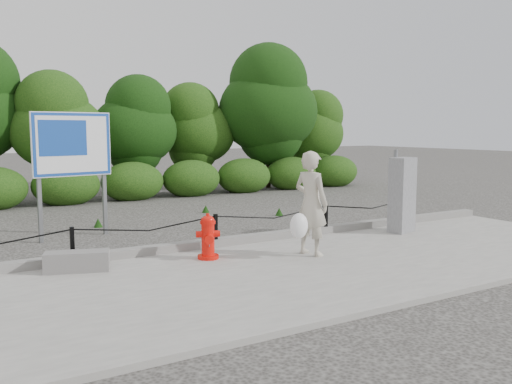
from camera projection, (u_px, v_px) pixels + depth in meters
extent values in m
plane|color=#2D2B28|center=(216.00, 251.00, 9.78)|extent=(90.00, 90.00, 0.00)
cube|color=gray|center=(276.00, 274.00, 8.07)|extent=(14.00, 4.00, 0.08)
cube|color=slate|center=(215.00, 243.00, 9.80)|extent=(14.00, 0.22, 0.14)
cube|color=black|center=(72.00, 246.00, 8.46)|extent=(0.06, 0.06, 0.60)
cube|color=black|center=(216.00, 230.00, 9.73)|extent=(0.06, 0.06, 0.60)
cube|color=black|center=(326.00, 219.00, 11.00)|extent=(0.06, 0.06, 0.60)
cube|color=black|center=(413.00, 209.00, 12.27)|extent=(0.06, 0.06, 0.60)
cylinder|color=black|center=(149.00, 225.00, 9.07)|extent=(2.50, 0.02, 0.02)
cylinder|color=black|center=(274.00, 213.00, 10.34)|extent=(2.50, 0.02, 0.02)
cylinder|color=black|center=(372.00, 204.00, 11.61)|extent=(2.50, 0.02, 0.02)
cylinder|color=black|center=(60.00, 170.00, 16.50)|extent=(0.18, 0.18, 1.92)
ellipsoid|color=#1E4B11|center=(58.00, 125.00, 16.34)|extent=(2.84, 2.46, 3.07)
cylinder|color=black|center=(135.00, 166.00, 18.11)|extent=(0.18, 0.18, 1.94)
ellipsoid|color=#1E4B11|center=(134.00, 125.00, 17.95)|extent=(2.87, 2.48, 3.10)
cylinder|color=black|center=(199.00, 164.00, 19.72)|extent=(0.18, 0.18, 1.87)
ellipsoid|color=#1E4B11|center=(198.00, 128.00, 19.57)|extent=(2.77, 2.39, 2.99)
cylinder|color=black|center=(268.00, 153.00, 20.27)|extent=(0.18, 0.18, 2.59)
ellipsoid|color=#1E4B11|center=(268.00, 104.00, 20.06)|extent=(3.84, 3.32, 4.15)
cylinder|color=black|center=(311.00, 161.00, 21.82)|extent=(0.18, 0.18, 1.82)
ellipsoid|color=#1E4B11|center=(312.00, 129.00, 21.67)|extent=(2.70, 2.34, 2.92)
cylinder|color=red|center=(208.00, 257.00, 8.89)|extent=(0.45, 0.45, 0.06)
cylinder|color=red|center=(208.00, 239.00, 8.86)|extent=(0.28, 0.28, 0.53)
cylinder|color=red|center=(208.00, 222.00, 8.82)|extent=(0.33, 0.33, 0.05)
ellipsoid|color=red|center=(208.00, 220.00, 8.82)|extent=(0.29, 0.29, 0.17)
cylinder|color=red|center=(208.00, 215.00, 8.81)|extent=(0.08, 0.08, 0.05)
cylinder|color=red|center=(199.00, 234.00, 8.82)|extent=(0.13, 0.13, 0.11)
cylinder|color=red|center=(217.00, 234.00, 8.87)|extent=(0.13, 0.13, 0.11)
cylinder|color=red|center=(209.00, 239.00, 8.70)|extent=(0.18, 0.16, 0.15)
cylinder|color=slate|center=(210.00, 244.00, 8.74)|extent=(0.01, 0.05, 0.11)
imported|color=#B6AF9C|center=(311.00, 203.00, 9.06)|extent=(0.59, 0.73, 1.76)
ellipsoid|color=white|center=(299.00, 226.00, 8.80)|extent=(0.32, 0.25, 0.42)
cube|color=slate|center=(77.00, 261.00, 8.09)|extent=(0.99, 0.61, 0.30)
cube|color=gray|center=(402.00, 195.00, 11.10)|extent=(0.66, 0.49, 1.54)
cube|color=slate|center=(395.00, 190.00, 11.27)|extent=(0.08, 0.08, 1.70)
cube|color=slate|center=(38.00, 178.00, 10.36)|extent=(0.08, 0.08, 2.53)
cube|color=slate|center=(104.00, 174.00, 11.21)|extent=(0.08, 0.08, 2.53)
cube|color=white|center=(72.00, 144.00, 10.67)|extent=(1.57, 0.31, 1.26)
cube|color=#1642A0|center=(73.00, 144.00, 10.65)|extent=(1.53, 0.26, 1.23)
cube|color=#1642A0|center=(63.00, 138.00, 10.51)|extent=(0.94, 0.16, 0.69)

